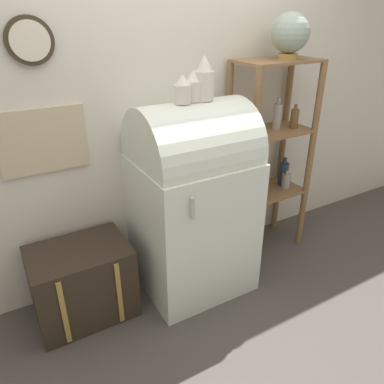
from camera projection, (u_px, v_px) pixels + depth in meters
name	position (u px, v px, depth m)	size (l,w,h in m)	color
ground_plane	(207.00, 296.00, 2.71)	(12.00, 12.00, 0.00)	#4C4742
wall_back	(165.00, 93.00, 2.56)	(7.00, 0.09, 2.70)	silver
refrigerator	(192.00, 198.00, 2.57)	(0.75, 0.70, 1.36)	silver
suitcase_trunk	(82.00, 282.00, 2.46)	(0.62, 0.46, 0.51)	#33281E
shelf_unit	(270.00, 150.00, 2.94)	(0.64, 0.37, 1.55)	olive
globe	(290.00, 34.00, 2.56)	(0.27, 0.27, 0.31)	#AD8942
vase_left	(182.00, 90.00, 2.20)	(0.10, 0.10, 0.17)	silver
vase_center	(193.00, 87.00, 2.25)	(0.10, 0.10, 0.19)	silver
vase_right	(204.00, 79.00, 2.26)	(0.12, 0.12, 0.27)	silver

